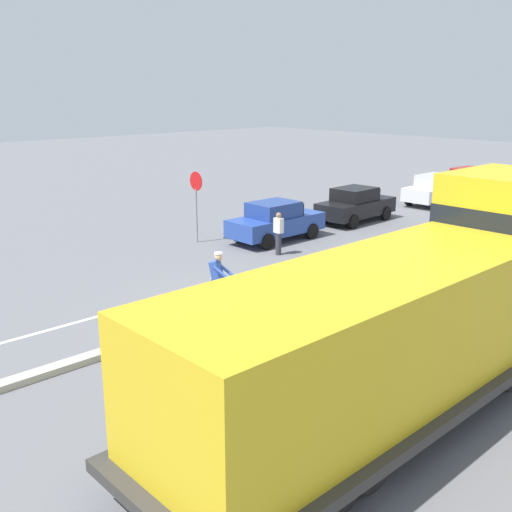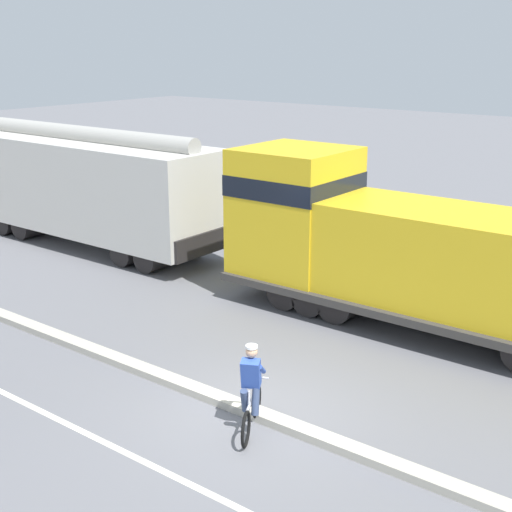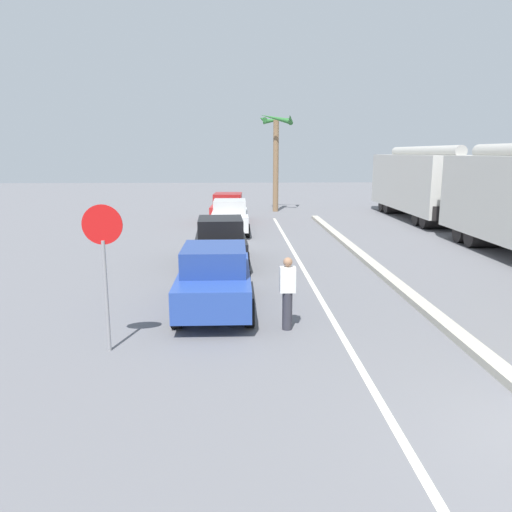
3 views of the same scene
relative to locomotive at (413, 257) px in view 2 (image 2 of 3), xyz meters
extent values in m
plane|color=slate|center=(-6.08, 0.30, -1.80)|extent=(120.00, 120.00, 0.00)
cube|color=#B2AD9E|center=(-6.08, 6.30, -1.72)|extent=(0.36, 36.00, 0.16)
cube|color=gold|center=(0.00, -1.44, 0.10)|extent=(2.70, 9.86, 2.40)
cube|color=gold|center=(0.00, 3.56, 0.65)|extent=(2.80, 2.80, 3.50)
cube|color=black|center=(0.00, 3.56, 1.44)|extent=(2.83, 2.83, 0.56)
cube|color=#383533|center=(0.00, -0.84, -1.10)|extent=(3.10, 11.60, 0.20)
cylinder|color=#4C4947|center=(0.00, -0.84, -1.25)|extent=(1.10, 3.00, 1.10)
cylinder|color=black|center=(0.00, 3.15, -1.30)|extent=(2.40, 1.00, 1.00)
cylinder|color=black|center=(0.00, 2.35, -1.30)|extent=(2.40, 1.00, 1.00)
cylinder|color=black|center=(0.00, 1.55, -1.30)|extent=(2.40, 1.00, 1.00)
cube|color=beige|center=(0.00, 12.16, 0.35)|extent=(2.90, 10.40, 3.10)
cylinder|color=#A4A29B|center=(0.00, 12.16, 2.08)|extent=(0.60, 9.88, 0.60)
cube|color=black|center=(0.00, 17.41, -0.85)|extent=(2.61, 0.10, 0.70)
cube|color=black|center=(0.00, 6.91, -0.85)|extent=(2.61, 0.10, 0.70)
cylinder|color=black|center=(0.00, 15.93, -1.35)|extent=(2.46, 0.90, 0.90)
cylinder|color=black|center=(0.00, 14.83, -1.35)|extent=(2.46, 0.90, 0.90)
cylinder|color=black|center=(0.00, 9.48, -1.35)|extent=(2.46, 0.90, 0.90)
cylinder|color=black|center=(0.00, 8.38, -1.35)|extent=(2.46, 0.90, 0.90)
torus|color=black|center=(-6.08, 0.23, -1.47)|extent=(0.62, 0.35, 0.66)
torus|color=black|center=(-7.01, -0.24, -1.47)|extent=(0.62, 0.35, 0.66)
cylinder|color=silver|center=(-6.55, 0.00, -1.17)|extent=(0.73, 0.40, 0.05)
cylinder|color=silver|center=(-6.46, 0.04, -1.35)|extent=(0.45, 0.26, 0.36)
cylinder|color=silver|center=(-6.74, -0.10, -1.02)|extent=(0.04, 0.04, 0.30)
cylinder|color=silver|center=(-6.15, 0.19, -0.92)|extent=(0.25, 0.45, 0.04)
cylinder|color=#38476B|center=(-6.70, 0.03, -1.12)|extent=(0.33, 0.26, 0.52)
cylinder|color=#38476B|center=(-6.61, -0.15, -1.12)|extent=(0.30, 0.24, 0.52)
cube|color=#2D4CA5|center=(-6.59, -0.03, -0.60)|extent=(0.45, 0.45, 0.57)
sphere|color=tan|center=(-6.53, 0.00, -0.21)|extent=(0.22, 0.22, 0.22)
cylinder|color=white|center=(-6.53, 0.00, -0.11)|extent=(0.22, 0.22, 0.05)
cylinder|color=#2D4CA5|center=(-6.48, 0.21, -0.60)|extent=(0.45, 0.29, 0.36)
cylinder|color=#2D4CA5|center=(-6.34, -0.08, -0.60)|extent=(0.45, 0.29, 0.36)
camera|label=1|loc=(5.76, -10.02, 4.25)|focal=42.00mm
camera|label=2|loc=(-15.81, -7.21, 5.15)|focal=50.00mm
camera|label=3|loc=(-10.70, -4.97, 2.02)|focal=35.00mm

